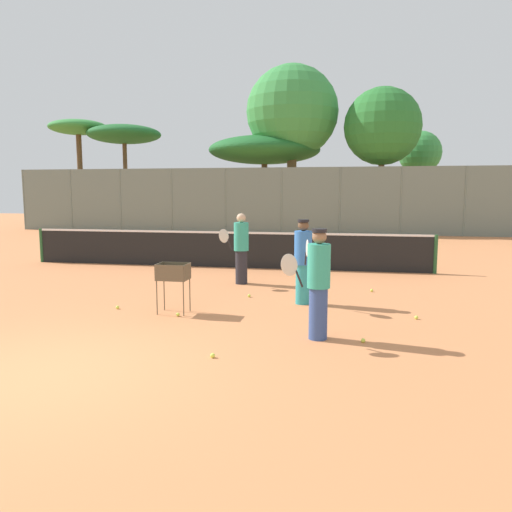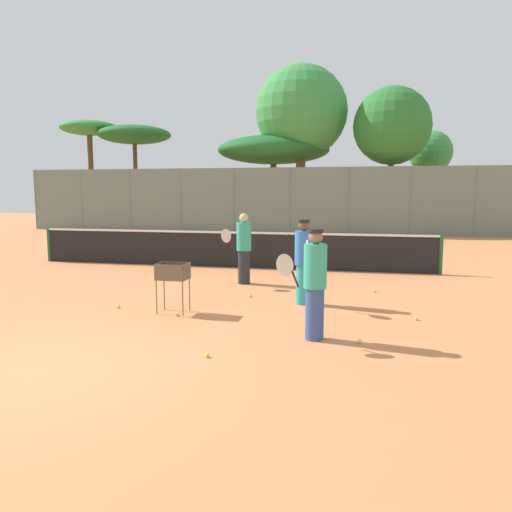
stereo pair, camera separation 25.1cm
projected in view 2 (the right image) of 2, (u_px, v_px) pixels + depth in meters
The scene contains 21 objects.
ground_plane at pixel (34, 374), 6.19m from camera, with size 80.00×80.00×0.00m, color #D37F4C.
tennis_net at pixel (228, 249), 14.77m from camera, with size 12.08×0.10×1.07m.
back_fence at pixel (290, 201), 26.44m from camera, with size 30.75×0.08×3.50m.
tree_0 at pixel (430, 153), 30.16m from camera, with size 2.61×2.61×5.90m.
tree_1 at pixel (301, 112), 28.03m from camera, with size 5.18×5.18×9.28m.
tree_2 at pixel (89, 131), 32.15m from camera, with size 3.69×3.69×6.76m.
tree_3 at pixel (274, 150), 29.30m from camera, with size 6.56×6.56×5.47m.
tree_4 at pixel (392, 126), 26.36m from camera, with size 4.10×4.10×7.73m.
tree_5 at pixel (134, 135), 31.56m from camera, with size 4.60×4.60×6.37m.
player_white_outfit at pixel (244, 248), 12.10m from camera, with size 0.64×0.77×1.72m.
player_red_cap at pixel (314, 283), 7.51m from camera, with size 0.74×0.66×1.69m.
player_yellow_shirt at pixel (303, 261), 9.89m from camera, with size 0.36×0.89×1.69m.
ball_cart at pixel (173, 276), 9.21m from camera, with size 0.56×0.41×0.93m.
tennis_ball_0 at pixel (207, 355), 6.78m from camera, with size 0.07×0.07×0.07m, color #D1E54C.
tennis_ball_1 at pixel (416, 318), 8.73m from camera, with size 0.07×0.07×0.07m, color #D1E54C.
tennis_ball_2 at pixel (177, 314), 9.06m from camera, with size 0.07×0.07×0.07m, color #D1E54C.
tennis_ball_3 at pixel (250, 296), 10.65m from camera, with size 0.07×0.07×0.07m, color #D1E54C.
tennis_ball_5 at pixel (118, 306), 9.65m from camera, with size 0.07×0.07×0.07m, color #D1E54C.
tennis_ball_6 at pixel (374, 291), 11.14m from camera, with size 0.07×0.07×0.07m, color #D1E54C.
tennis_ball_7 at pixel (360, 341), 7.41m from camera, with size 0.07×0.07×0.07m, color #D1E54C.
parked_car at pixel (171, 216), 32.21m from camera, with size 4.20×1.70×1.60m.
Camera 2 is at (3.98, -5.21, 2.25)m, focal length 35.00 mm.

